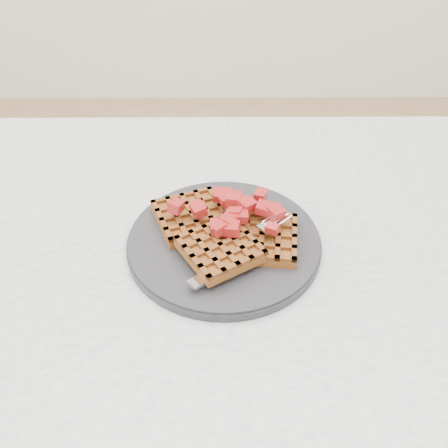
# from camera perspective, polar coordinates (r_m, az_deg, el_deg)

# --- Properties ---
(table) EXTENTS (1.20, 0.80, 0.75)m
(table) POSITION_cam_1_polar(r_m,az_deg,el_deg) (0.76, 11.39, -10.75)
(table) COLOR silver
(table) RESTS_ON ground
(plate) EXTENTS (0.26, 0.26, 0.02)m
(plate) POSITION_cam_1_polar(r_m,az_deg,el_deg) (0.68, -0.00, -2.06)
(plate) COLOR #242326
(plate) RESTS_ON table
(waffles) EXTENTS (0.21, 0.19, 0.03)m
(waffles) POSITION_cam_1_polar(r_m,az_deg,el_deg) (0.66, 0.02, -1.05)
(waffles) COLOR brown
(waffles) RESTS_ON plate
(strawberry_pile) EXTENTS (0.15, 0.15, 0.02)m
(strawberry_pile) POSITION_cam_1_polar(r_m,az_deg,el_deg) (0.65, -0.00, 0.94)
(strawberry_pile) COLOR #870508
(strawberry_pile) RESTS_ON waffles
(fork) EXTENTS (0.15, 0.14, 0.02)m
(fork) POSITION_cam_1_polar(r_m,az_deg,el_deg) (0.64, 2.81, -2.94)
(fork) COLOR silver
(fork) RESTS_ON plate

